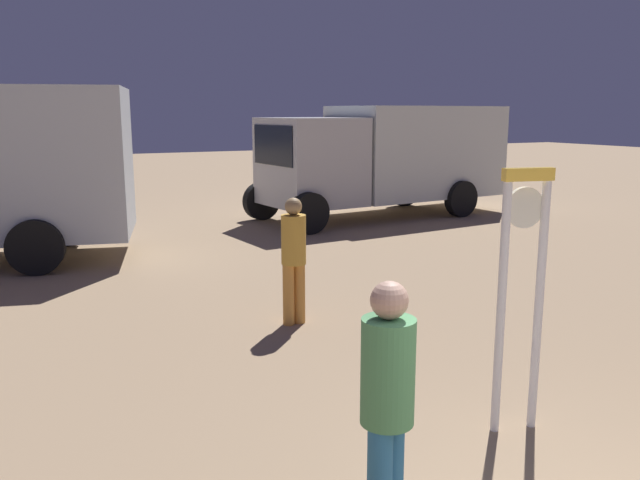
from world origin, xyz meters
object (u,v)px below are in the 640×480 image
(standing_clock, at_px, (522,278))
(person_near_clock, at_px, (387,403))
(person_distant, at_px, (294,254))
(box_truck_far, at_px, (388,155))

(standing_clock, relative_size, person_near_clock, 1.31)
(standing_clock, distance_m, person_near_clock, 1.95)
(person_distant, relative_size, box_truck_far, 0.24)
(standing_clock, height_order, box_truck_far, box_truck_far)
(person_near_clock, bearing_deg, box_truck_far, 57.50)
(person_near_clock, height_order, box_truck_far, box_truck_far)
(person_near_clock, distance_m, person_distant, 4.25)
(person_distant, height_order, box_truck_far, box_truck_far)
(standing_clock, height_order, person_near_clock, standing_clock)
(person_distant, bearing_deg, person_near_clock, -107.01)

